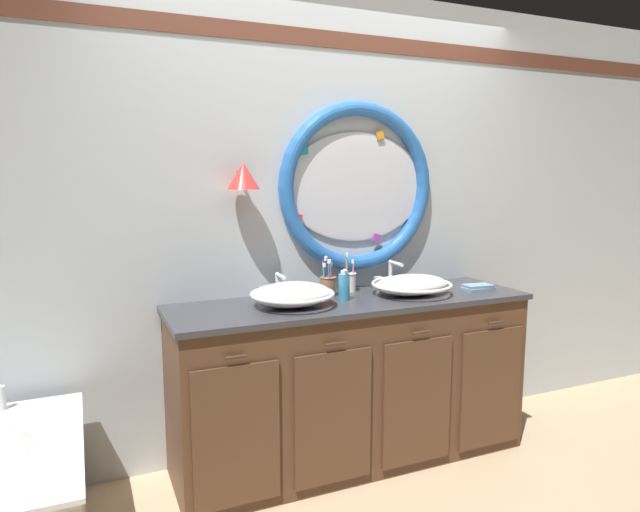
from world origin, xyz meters
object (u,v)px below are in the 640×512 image
sink_basin_left (293,294)px  toothbrush_holder_right (350,281)px  sink_basin_right (412,285)px  toothbrush_holder_left (328,285)px  soap_dispenser (344,286)px  folded_hand_towel (478,287)px

sink_basin_left → toothbrush_holder_right: 0.48m
sink_basin_right → toothbrush_holder_left: bearing=160.9°
soap_dispenser → toothbrush_holder_left: bearing=105.0°
folded_hand_towel → sink_basin_right: bearing=172.7°
sink_basin_right → soap_dispenser: bearing=176.9°
toothbrush_holder_left → soap_dispenser: size_ratio=1.28×
toothbrush_holder_right → folded_hand_towel: toothbrush_holder_right is taller
sink_basin_left → sink_basin_right: 0.71m
toothbrush_holder_right → toothbrush_holder_left: bearing=-160.7°
sink_basin_right → soap_dispenser: soap_dispenser is taller
toothbrush_holder_right → folded_hand_towel: bearing=-20.8°
sink_basin_left → soap_dispenser: size_ratio=2.53×
sink_basin_right → toothbrush_holder_left: 0.47m
toothbrush_holder_left → soap_dispenser: (0.04, -0.13, 0.01)m
sink_basin_right → toothbrush_holder_left: (-0.45, 0.15, 0.01)m
sink_basin_left → sink_basin_right: (0.71, 0.00, -0.01)m
toothbrush_holder_left → folded_hand_towel: toothbrush_holder_left is taller
sink_basin_right → soap_dispenser: (-0.41, 0.02, 0.02)m
toothbrush_holder_left → toothbrush_holder_right: toothbrush_holder_right is taller
sink_basin_right → toothbrush_holder_right: size_ratio=2.02×
toothbrush_holder_left → toothbrush_holder_right: bearing=19.3°
folded_hand_towel → soap_dispenser: bearing=174.8°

